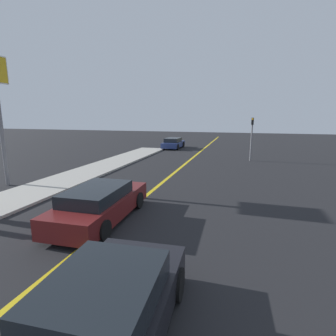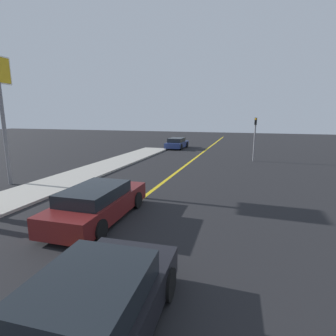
# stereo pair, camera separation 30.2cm
# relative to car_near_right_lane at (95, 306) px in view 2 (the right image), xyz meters

# --- Properties ---
(road_center_line) EXTENTS (0.20, 60.00, 0.01)m
(road_center_line) POSITION_rel_car_near_right_lane_xyz_m (-2.25, 12.78, -0.61)
(road_center_line) COLOR gold
(road_center_line) RESTS_ON ground_plane
(sidewalk_left) EXTENTS (2.71, 29.21, 0.12)m
(sidewalk_left) POSITION_rel_car_near_right_lane_xyz_m (-7.63, 9.38, -0.55)
(sidewalk_left) COLOR #ADA89E
(sidewalk_left) RESTS_ON ground_plane
(car_near_right_lane) EXTENTS (2.17, 3.91, 1.25)m
(car_near_right_lane) POSITION_rel_car_near_right_lane_xyz_m (0.00, 0.00, 0.00)
(car_near_right_lane) COLOR black
(car_near_right_lane) RESTS_ON ground_plane
(car_ahead_center) EXTENTS (2.04, 4.74, 1.25)m
(car_ahead_center) POSITION_rel_car_near_right_lane_xyz_m (-2.78, 4.50, 0.01)
(car_ahead_center) COLOR maroon
(car_ahead_center) RESTS_ON ground_plane
(car_far_distant) EXTENTS (1.88, 4.09, 1.19)m
(car_far_distant) POSITION_rel_car_near_right_lane_xyz_m (-5.63, 25.13, -0.03)
(car_far_distant) COLOR navy
(car_far_distant) RESTS_ON ground_plane
(traffic_light) EXTENTS (0.18, 0.40, 3.49)m
(traffic_light) POSITION_rel_car_near_right_lane_xyz_m (2.57, 18.86, 1.56)
(traffic_light) COLOR slate
(traffic_light) RESTS_ON ground_plane
(roadside_sign) EXTENTS (0.20, 1.54, 6.61)m
(roadside_sign) POSITION_rel_car_near_right_lane_xyz_m (-10.03, 7.34, 4.16)
(roadside_sign) COLOR slate
(roadside_sign) RESTS_ON ground_plane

